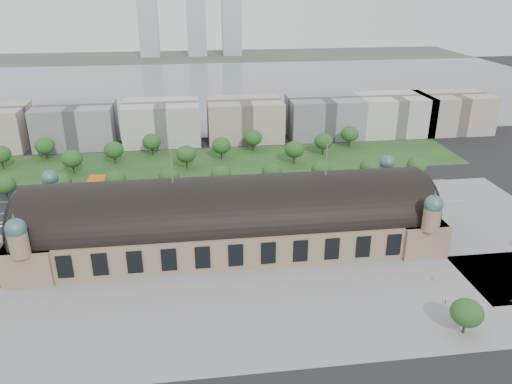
{
  "coord_description": "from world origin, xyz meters",
  "views": [
    {
      "loc": [
        -12.29,
        -164.22,
        91.06
      ],
      "look_at": [
        11.43,
        14.78,
        14.0
      ],
      "focal_mm": 35.0,
      "sensor_mm": 36.0,
      "label": 1
    }
  ],
  "objects": [
    {
      "name": "traffic_car_4",
      "position": [
        9.11,
        34.51,
        0.8
      ],
      "size": [
        4.78,
        2.05,
        1.61
      ],
      "primitive_type": "imported",
      "rotation": [
        0.0,
        0.0,
        -1.54
      ],
      "color": "#1C1843",
      "rests_on": "ground"
    },
    {
      "name": "traffic_car_6",
      "position": [
        62.18,
        32.95,
        0.65
      ],
      "size": [
        4.81,
        2.45,
        1.3
      ],
      "primitive_type": "imported",
      "rotation": [
        0.0,
        0.0,
        -1.51
      ],
      "color": "silver",
      "rests_on": "ground"
    },
    {
      "name": "parked_car_4",
      "position": [
        -31.95,
        21.0,
        0.74
      ],
      "size": [
        4.66,
        3.58,
        1.48
      ],
      "primitive_type": "imported",
      "rotation": [
        0.0,
        0.0,
        -1.05
      ],
      "color": "silver",
      "rests_on": "ground"
    },
    {
      "name": "tree_row_8",
      "position": [
        72.0,
        53.0,
        7.43
      ],
      "size": [
        9.6,
        9.6,
        11.52
      ],
      "color": "#2D2116",
      "rests_on": "ground"
    },
    {
      "name": "tree_row_4",
      "position": [
        -24.0,
        53.0,
        7.43
      ],
      "size": [
        9.6,
        9.6,
        11.52
      ],
      "color": "#2D2116",
      "rests_on": "ground"
    },
    {
      "name": "traffic_car_5",
      "position": [
        32.35,
        42.83,
        0.74
      ],
      "size": [
        4.55,
        1.79,
        1.47
      ],
      "primitive_type": "imported",
      "rotation": [
        0.0,
        0.0,
        1.52
      ],
      "color": "#505357",
      "rests_on": "ground"
    },
    {
      "name": "far_tower_left",
      "position": [
        -60.0,
        508.0,
        40.0
      ],
      "size": [
        24.0,
        24.0,
        80.0
      ],
      "primitive_type": "cube",
      "color": "#9EA8B2",
      "rests_on": "ground"
    },
    {
      "name": "tree_row_2",
      "position": [
        -72.0,
        53.0,
        7.43
      ],
      "size": [
        9.6,
        9.6,
        11.52
      ],
      "color": "#2D2116",
      "rests_on": "ground"
    },
    {
      "name": "tree_belt_6",
      "position": [
        -16.0,
        83.0,
        8.05
      ],
      "size": [
        10.4,
        10.4,
        12.48
      ],
      "color": "#2D2116",
      "rests_on": "ground"
    },
    {
      "name": "parked_car_2",
      "position": [
        -47.69,
        25.0,
        0.78
      ],
      "size": [
        5.6,
        4.98,
        1.56
      ],
      "primitive_type": "imported",
      "rotation": [
        0.0,
        0.0,
        -0.92
      ],
      "color": "#16213F",
      "rests_on": "ground"
    },
    {
      "name": "parked_car_1",
      "position": [
        -64.96,
        25.0,
        0.79
      ],
      "size": [
        6.19,
        5.4,
        1.59
      ],
      "primitive_type": "imported",
      "rotation": [
        0.0,
        0.0,
        -0.97
      ],
      "color": "maroon",
      "rests_on": "ground"
    },
    {
      "name": "office_2",
      "position": [
        -80.0,
        133.0,
        12.0
      ],
      "size": [
        45.0,
        32.0,
        24.0
      ],
      "primitive_type": "cube",
      "color": "gray",
      "rests_on": "ground"
    },
    {
      "name": "parked_car_3",
      "position": [
        -33.34,
        25.0,
        0.7
      ],
      "size": [
        4.4,
        3.46,
        1.4
      ],
      "primitive_type": "imported",
      "rotation": [
        0.0,
        0.0,
        -1.06
      ],
      "color": "#55585C",
      "rests_on": "ground"
    },
    {
      "name": "parked_car_5",
      "position": [
        -49.88,
        21.0,
        0.77
      ],
      "size": [
        6.1,
        4.32,
        1.54
      ],
      "primitive_type": "imported",
      "rotation": [
        0.0,
        0.0,
        -1.22
      ],
      "color": "#919299",
      "rests_on": "ground"
    },
    {
      "name": "far_tower_right",
      "position": [
        45.0,
        508.0,
        37.5
      ],
      "size": [
        24.0,
        24.0,
        75.0
      ],
      "primitive_type": "cube",
      "color": "#9EA8B2",
      "rests_on": "ground"
    },
    {
      "name": "traffic_car_3",
      "position": [
        -41.97,
        39.43,
        0.72
      ],
      "size": [
        5.13,
        2.58,
        1.43
      ],
      "primitive_type": "imported",
      "rotation": [
        0.0,
        0.0,
        1.45
      ],
      "color": "maroon",
      "rests_on": "ground"
    },
    {
      "name": "pedestrian_0",
      "position": [
        63.62,
        -33.97,
        0.78
      ],
      "size": [
        0.83,
        0.56,
        1.56
      ],
      "primitive_type": "imported",
      "rotation": [
        0.0,
        0.0,
        -0.17
      ],
      "color": "gray",
      "rests_on": "ground"
    },
    {
      "name": "tree_row_1",
      "position": [
        -96.0,
        53.0,
        7.43
      ],
      "size": [
        9.6,
        9.6,
        11.52
      ],
      "color": "#2D2116",
      "rests_on": "ground"
    },
    {
      "name": "parked_car_0",
      "position": [
        -80.0,
        25.0,
        0.64
      ],
      "size": [
        3.95,
        3.39,
        1.28
      ],
      "primitive_type": "imported",
      "rotation": [
        0.0,
        0.0,
        -0.94
      ],
      "color": "black",
      "rests_on": "ground"
    },
    {
      "name": "pedestrian_3",
      "position": [
        81.41,
        -48.83,
        0.81
      ],
      "size": [
        1.04,
        0.68,
        1.63
      ],
      "primitive_type": "imported",
      "rotation": [
        0.0,
        0.0,
        3.4
      ],
      "color": "gray",
      "rests_on": "ground"
    },
    {
      "name": "parked_car_6",
      "position": [
        -33.61,
        25.0,
        0.68
      ],
      "size": [
        5.02,
        3.65,
        1.35
      ],
      "primitive_type": "imported",
      "rotation": [
        0.0,
        0.0,
        -1.14
      ],
      "color": "black",
      "rests_on": "ground"
    },
    {
      "name": "tree_row_7",
      "position": [
        48.0,
        53.0,
        7.43
      ],
      "size": [
        9.6,
        9.6,
        11.52
      ],
      "color": "#2D2116",
      "rests_on": "ground"
    },
    {
      "name": "far_tower_mid",
      "position": [
        0.0,
        508.0,
        42.5
      ],
      "size": [
        24.0,
        24.0,
        85.0
      ],
      "primitive_type": "cube",
      "color": "#9EA8B2",
      "rests_on": "ground"
    },
    {
      "name": "tree_belt_1",
      "position": [
        -111.0,
        95.0,
        8.05
      ],
      "size": [
        10.4,
        10.4,
        12.48
      ],
      "color": "#2D2116",
      "rests_on": "ground"
    },
    {
      "name": "tree_belt_5",
      "position": [
        -35.0,
        107.0,
        8.05
      ],
      "size": [
        10.4,
        10.4,
        12.48
      ],
      "color": "#2D2116",
      "rests_on": "ground"
    },
    {
      "name": "lake",
      "position": [
        0.0,
        298.0,
        0.0
      ],
      "size": [
        700.0,
        320.0,
        0.08
      ],
      "primitive_type": "cube",
      "color": "slate",
      "rests_on": "ground"
    },
    {
      "name": "tree_belt_9",
      "position": [
        41.0,
        83.0,
        8.05
      ],
      "size": [
        10.4,
        10.4,
        12.48
      ],
      "color": "#2D2116",
      "rests_on": "ground"
    },
    {
      "name": "tree_belt_4",
      "position": [
        -54.0,
        95.0,
        8.05
      ],
      "size": [
        10.4,
        10.4,
        12.48
      ],
      "color": "#2D2116",
      "rests_on": "ground"
    },
    {
      "name": "tree_belt_7",
      "position": [
        3.0,
        95.0,
        8.05
      ],
      "size": [
        10.4,
        10.4,
        12.48
      ],
      "color": "#2D2116",
      "rests_on": "ground"
    },
    {
      "name": "tree_row_6",
      "position": [
        24.0,
        53.0,
        7.43
      ],
      "size": [
        9.6,
        9.6,
        11.52
      ],
      "color": "#2D2116",
      "rests_on": "ground"
    },
    {
      "name": "pedestrian_1",
      "position": [
        61.47,
        -46.63,
        0.76
      ],
      "size": [
        0.65,
        0.65,
        1.53
      ],
      "primitive_type": "imported",
      "rotation": [
        0.0,
        0.0,
        0.8
      ],
      "color": "gray",
      "rests_on": "ground"
    },
    {
      "name": "office_7",
      "position": [
        155.0,
        133.0,
        12.0
      ],
      "size": [
        45.0,
        32.0,
        24.0
      ],
      "primitive_type": "cube",
      "color": "#B6A28F",
      "rests_on": "ground"
    },
    {
      "name": "tree_belt_2",
      "position": [
        -92.0,
        107.0,
        8.05
      ],
      "size": [
        10.4,
        10.4,
        12.48
      ],
      "color": "#2D2116",
      "rests_on": "ground"
    },
    {
      "name": "plaza_east",
      "position": [
        103.0,
        0.0,
        0.0
      ],
      "size": [
        56.0,
        100.0,
        0.12
      ],
      "primitive_type": "cube",
      "color": "gray",
      "rests_on": "ground"
    },
    {
      "name": "station",
      "position": [
        0.0,
        0.0,
        10.28
      ],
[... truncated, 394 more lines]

